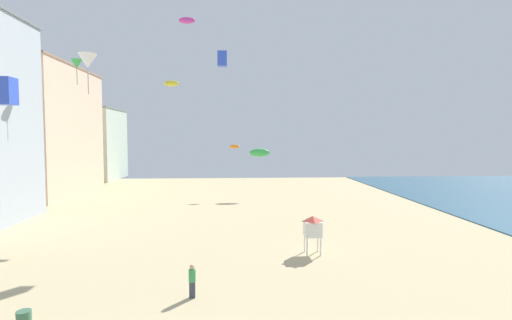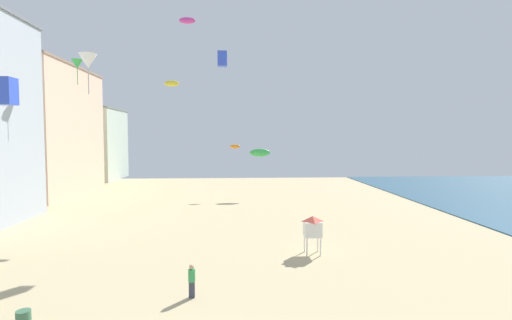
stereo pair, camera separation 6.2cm
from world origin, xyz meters
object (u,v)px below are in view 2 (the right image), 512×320
Objects in this scene: kite_flyer at (192,279)px; kite_green_parafoil at (260,153)px; kite_blue_box_2 at (5,91)px; kite_orange_parafoil at (235,146)px; kite_green_delta at (77,64)px; kite_magenta_parafoil at (187,20)px; kite_yellow_parafoil at (172,83)px; kite_white_delta at (88,61)px; kite_blue_box at (222,59)px; lifeguard_stand at (313,227)px.

kite_green_parafoil is at bearing -21.39° from kite_flyer.
kite_green_parafoil is 30.80m from kite_blue_box_2.
kite_orange_parafoil is at bearing 170.47° from kite_green_parafoil.
kite_magenta_parafoil is (10.54, 2.87, 5.29)m from kite_green_delta.
kite_yellow_parafoil is 7.31m from kite_white_delta.
kite_orange_parafoil is at bearing 86.83° from kite_blue_box.
kite_flyer is 31.90m from kite_orange_parafoil.
kite_white_delta is (-11.78, 2.36, 0.16)m from kite_blue_box.
kite_flyer is 16.04m from kite_blue_box_2.
kite_green_delta is (-20.79, 14.20, 13.20)m from lifeguard_stand.
kite_white_delta is at bearing -135.59° from kite_magenta_parafoil.
kite_flyer is 31.61m from kite_green_parafoil.
kite_blue_box is 15.54m from kite_blue_box_2.
lifeguard_stand is at bearing -78.20° from kite_orange_parafoil.
kite_green_delta is at bearing 21.60° from kite_flyer.
kite_green_delta is 0.70× the size of kite_white_delta.
kite_green_delta is 1.53× the size of kite_blue_box_2.
kite_white_delta reaches higher than kite_flyer.
kite_yellow_parafoil is 16.29m from kite_orange_parafoil.
kite_magenta_parafoil is at bearing 112.39° from kite_blue_box.
kite_magenta_parafoil reaches higher than kite_flyer.
lifeguard_stand is 23.90m from kite_white_delta.
kite_green_delta is (-18.84, -10.10, 9.26)m from kite_green_parafoil.
kite_green_parafoil is 3.39m from kite_orange_parafoil.
lifeguard_stand is 1.91× the size of kite_orange_parafoil.
lifeguard_stand is at bearing 3.04° from kite_blue_box_2.
kite_magenta_parafoil is at bearing -123.07° from kite_orange_parafoil.
lifeguard_stand is at bearing -49.29° from kite_blue_box.
kite_blue_box is 19.58m from kite_green_parafoil.
kite_blue_box reaches higher than kite_green_parafoil.
kite_white_delta is (-6.97, -1.39, 1.68)m from kite_yellow_parafoil.
kite_magenta_parafoil reaches higher than kite_blue_box_2.
lifeguard_stand is 1.44× the size of kite_magenta_parafoil.
lifeguard_stand is at bearing -85.43° from kite_green_parafoil.
lifeguard_stand is 18.94m from kite_yellow_parafoil.
kite_blue_box is at bearing -11.34° from kite_white_delta.
kite_blue_box_2 is (-16.91, -25.30, 4.75)m from kite_green_parafoil.
kite_magenta_parafoil is (-3.01, 23.55, 19.41)m from kite_flyer.
kite_green_delta is (-13.54, 20.68, 14.12)m from kite_flyer.
kite_blue_box is 0.34× the size of kite_white_delta.
kite_green_delta is at bearing 161.53° from kite_yellow_parafoil.
kite_magenta_parafoil is (-4.08, 9.91, 6.07)m from kite_blue_box.
kite_green_delta reaches higher than kite_green_parafoil.
kite_yellow_parafoil is 0.84× the size of kite_blue_box_2.
kite_white_delta is at bearing 85.11° from kite_blue_box_2.
kite_blue_box is 12.02m from kite_white_delta.
kite_blue_box reaches higher than kite_yellow_parafoil.
kite_green_delta is 1.81× the size of kite_yellow_parafoil.
kite_green_delta reaches higher than lifeguard_stand.
kite_blue_box is at bearing -38.00° from kite_yellow_parafoil.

